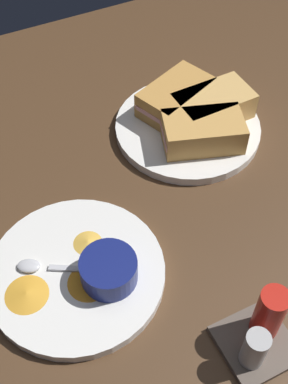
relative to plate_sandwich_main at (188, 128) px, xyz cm
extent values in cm
cube|color=#4C331E|center=(1.30, 12.52, -2.30)|extent=(110.00, 110.00, 3.00)
cylinder|color=white|center=(0.00, 0.00, 0.00)|extent=(25.07, 25.07, 1.60)
cube|color=tan|center=(0.03, 4.76, 3.20)|extent=(14.73, 11.31, 4.80)
cube|color=#DB938E|center=(0.03, 4.76, 3.20)|extent=(14.79, 10.81, 0.80)
cube|color=tan|center=(-4.76, 0.03, 3.20)|extent=(13.22, 7.98, 4.80)
cube|color=#DB938E|center=(-4.76, 0.03, 3.20)|extent=(13.46, 7.38, 0.80)
cube|color=#C68C42|center=(-0.03, -4.76, 3.20)|extent=(14.89, 11.88, 4.80)
cube|color=#DB938E|center=(-0.03, -4.76, 3.20)|extent=(14.91, 11.41, 0.80)
cylinder|color=#0C144C|center=(-0.92, -5.56, 2.96)|extent=(6.15, 6.15, 4.33)
cylinder|color=black|center=(-0.92, -5.56, 4.73)|extent=(5.05, 5.05, 0.60)
cube|color=silver|center=(1.16, 3.53, 1.05)|extent=(2.00, 5.54, 0.40)
ellipsoid|color=silver|center=(-0.07, -1.83, 1.20)|extent=(2.86, 3.61, 0.80)
cylinder|color=white|center=(27.87, 18.35, 0.00)|extent=(24.55, 24.55, 1.60)
cylinder|color=navy|center=(24.18, 21.42, 2.70)|extent=(7.74, 7.74, 3.80)
cylinder|color=olive|center=(24.18, 21.42, 4.20)|extent=(6.34, 6.34, 0.60)
cube|color=silver|center=(28.68, 17.89, 1.05)|extent=(5.17, 3.42, 0.40)
ellipsoid|color=silver|center=(33.45, 15.16, 1.20)|extent=(3.87, 3.50, 0.80)
cone|color=orange|center=(26.99, 20.99, 1.10)|extent=(7.23, 7.23, 0.60)
cone|color=gold|center=(25.27, 20.85, 1.10)|extent=(7.00, 7.00, 0.60)
cone|color=gold|center=(24.74, 15.04, 1.10)|extent=(5.34, 5.34, 0.60)
cone|color=gold|center=(35.03, 19.00, 1.10)|extent=(8.35, 8.35, 0.60)
cube|color=brown|center=(11.25, 37.67, -0.30)|extent=(9.00, 9.00, 1.00)
cylinder|color=red|center=(9.45, 36.47, 4.45)|extent=(3.60, 3.60, 8.50)
cylinder|color=#B2B2B2|center=(13.05, 39.07, 3.20)|extent=(3.00, 3.00, 6.00)
camera|label=1|loc=(35.01, 54.06, 61.27)|focal=47.35mm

